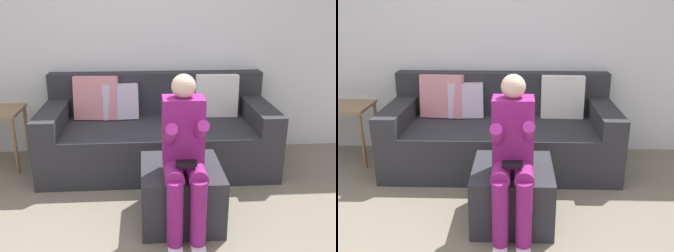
% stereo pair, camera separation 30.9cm
% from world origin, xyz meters
% --- Properties ---
extents(wall_back, '(5.82, 0.10, 2.71)m').
position_xyz_m(wall_back, '(0.00, 2.18, 1.36)').
color(wall_back, silver).
rests_on(wall_back, ground_plane).
extents(couch_sectional, '(2.27, 0.98, 0.91)m').
position_xyz_m(couch_sectional, '(0.19, 1.70, 0.33)').
color(couch_sectional, '#2D2D33').
rests_on(couch_sectional, ground_plane).
extents(ottoman, '(0.61, 0.64, 0.45)m').
position_xyz_m(ottoman, '(0.33, 0.66, 0.22)').
color(ottoman, '#2D2D33').
rests_on(ottoman, ground_plane).
extents(person_seated, '(0.29, 0.57, 1.18)m').
position_xyz_m(person_seated, '(0.33, 0.48, 0.64)').
color(person_seated, '#8C1E72').
rests_on(person_seated, ground_plane).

